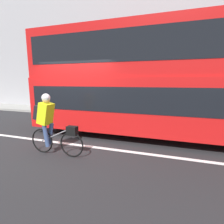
# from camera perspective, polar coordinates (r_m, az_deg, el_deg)

# --- Properties ---
(ground_plane) EXTENTS (80.00, 80.00, 0.00)m
(ground_plane) POSITION_cam_1_polar(r_m,az_deg,el_deg) (5.58, -15.06, -10.00)
(ground_plane) COLOR #232326
(road_center_line) EXTENTS (50.00, 0.14, 0.01)m
(road_center_line) POSITION_cam_1_polar(r_m,az_deg,el_deg) (5.61, -14.89, -9.87)
(road_center_line) COLOR silver
(road_center_line) RESTS_ON ground_plane
(sidewalk_curb) EXTENTS (60.00, 1.97, 0.13)m
(sidewalk_curb) POSITION_cam_1_polar(r_m,az_deg,el_deg) (9.95, 0.93, -0.47)
(sidewalk_curb) COLOR gray
(sidewalk_curb) RESTS_ON ground_plane
(building_facade) EXTENTS (60.00, 0.30, 9.99)m
(building_facade) POSITION_cam_1_polar(r_m,az_deg,el_deg) (11.31, 2.96, 26.02)
(building_facade) COLOR #9E9EA3
(building_facade) RESTS_ON ground_plane
(bus) EXTENTS (10.38, 2.45, 3.59)m
(bus) POSITION_cam_1_polar(r_m,az_deg,el_deg) (6.10, 23.82, 10.19)
(bus) COLOR black
(bus) RESTS_ON ground_plane
(cyclist_on_bike) EXTENTS (1.54, 0.32, 1.58)m
(cyclist_on_bike) POSITION_cam_1_polar(r_m,az_deg,el_deg) (4.72, -19.65, -3.11)
(cyclist_on_bike) COLOR black
(cyclist_on_bike) RESTS_ON ground_plane
(trash_bin) EXTENTS (0.48, 0.48, 0.84)m
(trash_bin) POSITION_cam_1_polar(r_m,az_deg,el_deg) (10.40, -7.91, 2.60)
(trash_bin) COLOR #194C23
(trash_bin) RESTS_ON sidewalk_curb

